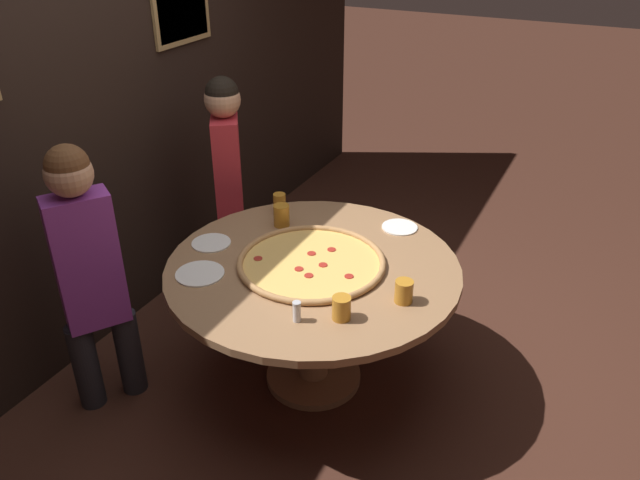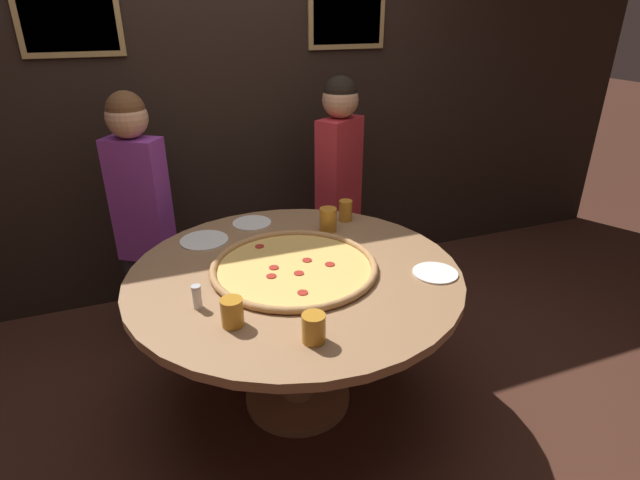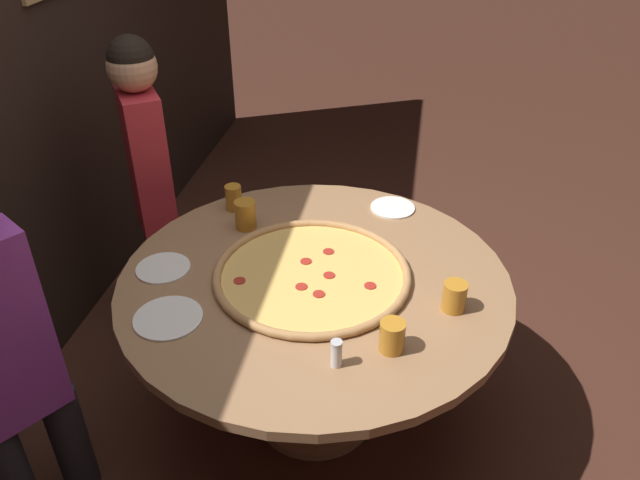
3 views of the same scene
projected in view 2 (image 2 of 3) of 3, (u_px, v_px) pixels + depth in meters
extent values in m
plane|color=#422319|center=(298.00, 398.00, 2.53)|extent=(24.00, 24.00, 0.00)
cube|color=black|center=(225.00, 95.00, 3.10)|extent=(6.40, 0.06, 2.60)
cube|color=#9E7F4C|center=(68.00, 17.00, 2.62)|extent=(0.52, 0.02, 0.40)
cube|color=slate|center=(68.00, 17.00, 2.61)|extent=(0.46, 0.01, 0.34)
cube|color=#9E7F4C|center=(347.00, 15.00, 3.14)|extent=(0.52, 0.02, 0.40)
cube|color=slate|center=(347.00, 15.00, 3.13)|extent=(0.46, 0.01, 0.34)
cylinder|color=#936B47|center=(295.00, 274.00, 2.22)|extent=(1.48, 1.48, 0.04)
cylinder|color=#936B47|center=(297.00, 342.00, 2.38)|extent=(0.16, 0.16, 0.70)
cylinder|color=#936B47|center=(298.00, 395.00, 2.52)|extent=(0.52, 0.52, 0.04)
cylinder|color=#EAB75B|center=(295.00, 268.00, 2.22)|extent=(0.71, 0.71, 0.01)
torus|color=#B27F4C|center=(295.00, 266.00, 2.21)|extent=(0.75, 0.75, 0.03)
cylinder|color=#A8281E|center=(303.00, 293.00, 2.01)|extent=(0.04, 0.04, 0.00)
cylinder|color=#A8281E|center=(274.00, 268.00, 2.21)|extent=(0.04, 0.04, 0.00)
cylinder|color=#A8281E|center=(271.00, 276.00, 2.14)|extent=(0.04, 0.04, 0.00)
cylinder|color=#A8281E|center=(330.00, 264.00, 2.23)|extent=(0.04, 0.04, 0.00)
cylinder|color=#A8281E|center=(260.00, 246.00, 2.40)|extent=(0.04, 0.04, 0.00)
cylinder|color=#A8281E|center=(307.00, 260.00, 2.27)|extent=(0.04, 0.04, 0.00)
cylinder|color=#A8281E|center=(299.00, 273.00, 2.16)|extent=(0.04, 0.04, 0.00)
cylinder|color=#BC7A23|center=(232.00, 312.00, 1.81)|extent=(0.08, 0.08, 0.11)
cylinder|color=#BC7A23|center=(314.00, 328.00, 1.72)|extent=(0.08, 0.08, 0.11)
cylinder|color=#BC7A23|center=(328.00, 220.00, 2.58)|extent=(0.09, 0.09, 0.12)
cylinder|color=#BC7A23|center=(346.00, 211.00, 2.70)|extent=(0.07, 0.07, 0.11)
cylinder|color=white|center=(204.00, 240.00, 2.49)|extent=(0.24, 0.24, 0.01)
cylinder|color=white|center=(252.00, 223.00, 2.68)|extent=(0.21, 0.21, 0.01)
cylinder|color=white|center=(435.00, 273.00, 2.18)|extent=(0.20, 0.20, 0.01)
cylinder|color=silver|center=(197.00, 298.00, 1.92)|extent=(0.04, 0.04, 0.08)
cylinder|color=#B7B7BC|center=(196.00, 287.00, 1.90)|extent=(0.04, 0.04, 0.01)
cylinder|color=#232328|center=(172.00, 295.00, 2.97)|extent=(0.18, 0.18, 0.49)
cylinder|color=#232328|center=(139.00, 290.00, 3.01)|extent=(0.18, 0.18, 0.49)
cube|color=purple|center=(140.00, 200.00, 2.74)|extent=(0.33, 0.29, 0.69)
sphere|color=tan|center=(127.00, 118.00, 2.55)|extent=(0.21, 0.21, 0.21)
sphere|color=brown|center=(126.00, 110.00, 2.53)|extent=(0.20, 0.20, 0.20)
cylinder|color=#232328|center=(347.00, 253.00, 3.46)|extent=(0.18, 0.18, 0.50)
cylinder|color=#232328|center=(328.00, 266.00, 3.29)|extent=(0.18, 0.18, 0.50)
cube|color=red|center=(339.00, 174.00, 3.12)|extent=(0.34, 0.30, 0.70)
sphere|color=tan|center=(340.00, 100.00, 2.92)|extent=(0.22, 0.22, 0.22)
sphere|color=black|center=(340.00, 93.00, 2.91)|extent=(0.20, 0.20, 0.20)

